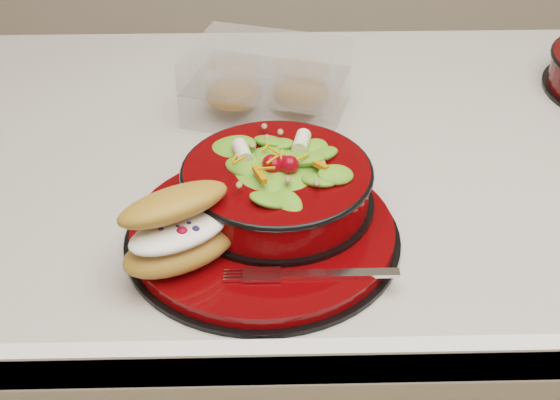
{
  "coord_description": "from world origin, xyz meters",
  "views": [
    {
      "loc": [
        -0.08,
        -0.88,
        1.45
      ],
      "look_at": [
        -0.06,
        -0.17,
        0.94
      ],
      "focal_mm": 50.0,
      "sensor_mm": 36.0,
      "label": 1
    }
  ],
  "objects_px": {
    "dinner_plate": "(263,233)",
    "fork": "(315,274)",
    "salad_bowl": "(277,179)",
    "pastry_box": "(267,84)",
    "island_counter": "(316,375)",
    "croissant": "(179,230)"
  },
  "relations": [
    {
      "from": "island_counter",
      "to": "croissant",
      "type": "height_order",
      "value": "croissant"
    },
    {
      "from": "island_counter",
      "to": "dinner_plate",
      "type": "bearing_deg",
      "value": -113.32
    },
    {
      "from": "salad_bowl",
      "to": "pastry_box",
      "type": "height_order",
      "value": "salad_bowl"
    },
    {
      "from": "dinner_plate",
      "to": "fork",
      "type": "relative_size",
      "value": 1.92
    },
    {
      "from": "dinner_plate",
      "to": "fork",
      "type": "distance_m",
      "value": 0.1
    },
    {
      "from": "pastry_box",
      "to": "island_counter",
      "type": "bearing_deg",
      "value": -34.15
    },
    {
      "from": "croissant",
      "to": "pastry_box",
      "type": "xyz_separation_m",
      "value": [
        0.09,
        0.34,
        -0.01
      ]
    },
    {
      "from": "pastry_box",
      "to": "dinner_plate",
      "type": "bearing_deg",
      "value": -74.47
    },
    {
      "from": "dinner_plate",
      "to": "fork",
      "type": "xyz_separation_m",
      "value": [
        0.05,
        -0.08,
        0.01
      ]
    },
    {
      "from": "dinner_plate",
      "to": "salad_bowl",
      "type": "xyz_separation_m",
      "value": [
        0.02,
        0.04,
        0.04
      ]
    },
    {
      "from": "salad_bowl",
      "to": "pastry_box",
      "type": "distance_m",
      "value": 0.25
    },
    {
      "from": "island_counter",
      "to": "dinner_plate",
      "type": "xyz_separation_m",
      "value": [
        -0.08,
        -0.19,
        0.46
      ]
    },
    {
      "from": "dinner_plate",
      "to": "croissant",
      "type": "xyz_separation_m",
      "value": [
        -0.09,
        -0.05,
        0.05
      ]
    },
    {
      "from": "island_counter",
      "to": "fork",
      "type": "xyz_separation_m",
      "value": [
        -0.03,
        -0.28,
        0.47
      ]
    },
    {
      "from": "croissant",
      "to": "fork",
      "type": "bearing_deg",
      "value": -45.12
    },
    {
      "from": "salad_bowl",
      "to": "croissant",
      "type": "relative_size",
      "value": 1.55
    },
    {
      "from": "dinner_plate",
      "to": "salad_bowl",
      "type": "distance_m",
      "value": 0.06
    },
    {
      "from": "dinner_plate",
      "to": "salad_bowl",
      "type": "height_order",
      "value": "salad_bowl"
    },
    {
      "from": "island_counter",
      "to": "croissant",
      "type": "xyz_separation_m",
      "value": [
        -0.17,
        -0.25,
        0.5
      ]
    },
    {
      "from": "pastry_box",
      "to": "croissant",
      "type": "bearing_deg",
      "value": -88.32
    },
    {
      "from": "dinner_plate",
      "to": "salad_bowl",
      "type": "relative_size",
      "value": 1.38
    },
    {
      "from": "island_counter",
      "to": "fork",
      "type": "relative_size",
      "value": 7.73
    }
  ]
}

